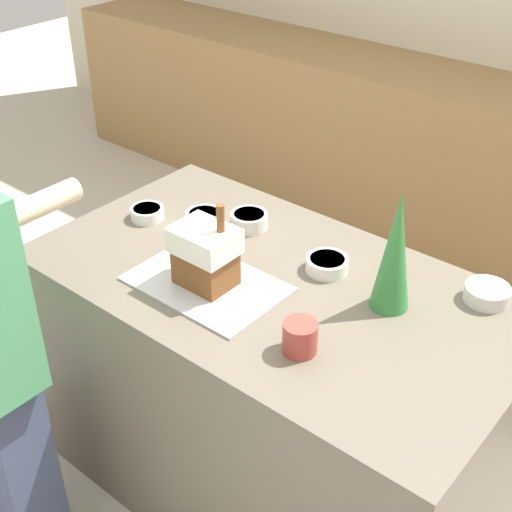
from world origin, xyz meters
The scene contains 12 objects.
ground_plane centered at (0.00, 0.00, 0.00)m, with size 12.00×12.00×0.00m, color beige.
back_cabinet_block centered at (0.00, 1.96, 0.47)m, with size 6.00×0.60×0.94m.
kitchen_island centered at (0.00, 0.00, 0.46)m, with size 1.53×0.85×0.91m.
baking_tray centered at (-0.14, -0.15, 0.92)m, with size 0.46×0.31×0.01m.
gingerbread_house centered at (-0.14, -0.15, 1.02)m, with size 0.18×0.14×0.27m.
decorative_tree centered at (0.33, 0.11, 1.10)m, with size 0.11×0.11×0.37m.
candy_bowl_behind_tray centered at (0.09, 0.15, 0.94)m, with size 0.13×0.13×0.04m.
candy_bowl_beside_tree centered at (0.54, 0.32, 0.94)m, with size 0.13×0.13×0.05m.
candy_bowl_far_right centered at (-0.41, 0.12, 0.93)m, with size 0.13×0.13×0.04m.
candy_bowl_front_corner centered at (-0.26, 0.20, 0.94)m, with size 0.13×0.13×0.05m.
candy_bowl_near_tray_right centered at (-0.58, 0.02, 0.94)m, with size 0.12×0.12×0.04m.
mug centered at (0.25, -0.21, 0.96)m, with size 0.09×0.09×0.09m.
Camera 1 is at (1.09, -1.40, 2.15)m, focal length 50.00 mm.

